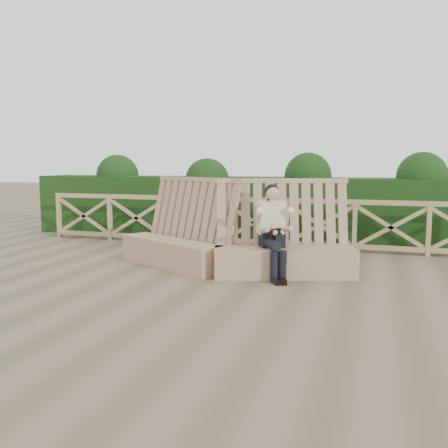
% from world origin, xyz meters
% --- Properties ---
extents(ground, '(60.00, 60.00, 0.00)m').
position_xyz_m(ground, '(0.00, 0.00, 0.00)').
color(ground, brown).
rests_on(ground, ground).
extents(bench, '(4.40, 1.78, 1.62)m').
position_xyz_m(bench, '(0.12, 1.04, 0.41)').
color(bench, '#8B694F').
rests_on(bench, ground).
extents(woman, '(0.68, 0.96, 1.52)m').
position_xyz_m(woman, '(0.98, 0.82, 0.82)').
color(woman, black).
rests_on(woman, ground).
extents(guardrail, '(10.10, 0.09, 1.10)m').
position_xyz_m(guardrail, '(0.00, 3.50, 0.55)').
color(guardrail, '#967657').
rests_on(guardrail, ground).
extents(hedge, '(12.00, 1.20, 1.50)m').
position_xyz_m(hedge, '(0.00, 4.70, 0.75)').
color(hedge, black).
rests_on(hedge, ground).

